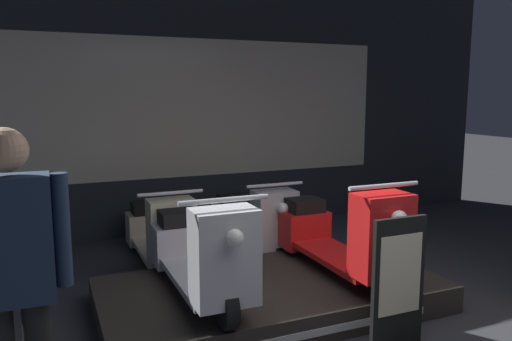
{
  "coord_description": "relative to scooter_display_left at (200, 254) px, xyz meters",
  "views": [
    {
      "loc": [
        -1.91,
        -2.22,
        1.74
      ],
      "look_at": [
        -0.11,
        2.0,
        1.02
      ],
      "focal_mm": 35.0,
      "sensor_mm": 36.0,
      "label": 1
    }
  ],
  "objects": [
    {
      "name": "scooter_backrow_1",
      "position": [
        1.03,
        1.44,
        -0.22
      ],
      "size": [
        0.59,
        1.61,
        0.87
      ],
      "color": "black",
      "rests_on": "ground_plane"
    },
    {
      "name": "shop_wall_back",
      "position": [
        0.89,
        2.63,
        1.04
      ],
      "size": [
        8.65,
        0.09,
        3.2
      ],
      "color": "#23282D",
      "rests_on": "ground_plane"
    },
    {
      "name": "person_left_browsing",
      "position": [
        -1.19,
        -0.95,
        0.35
      ],
      "size": [
        0.52,
        0.21,
        1.59
      ],
      "color": "black",
      "rests_on": "ground_plane"
    },
    {
      "name": "display_platform",
      "position": [
        0.61,
        0.05,
        -0.44
      ],
      "size": [
        2.72,
        1.39,
        0.22
      ],
      "color": "#2D2823",
      "rests_on": "ground_plane"
    },
    {
      "name": "scooter_display_right",
      "position": [
        1.22,
        0.0,
        0.0
      ],
      "size": [
        0.59,
        1.61,
        0.87
      ],
      "color": "black",
      "rests_on": "display_platform"
    },
    {
      "name": "price_sign_board",
      "position": [
        1.13,
        -0.87,
        -0.09
      ],
      "size": [
        0.41,
        0.04,
        0.92
      ],
      "color": "black",
      "rests_on": "ground_plane"
    },
    {
      "name": "scooter_backrow_0",
      "position": [
        -0.0,
        1.44,
        -0.22
      ],
      "size": [
        0.59,
        1.61,
        0.87
      ],
      "color": "black",
      "rests_on": "ground_plane"
    },
    {
      "name": "scooter_display_left",
      "position": [
        0.0,
        0.0,
        0.0
      ],
      "size": [
        0.59,
        1.61,
        0.87
      ],
      "color": "black",
      "rests_on": "display_platform"
    }
  ]
}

